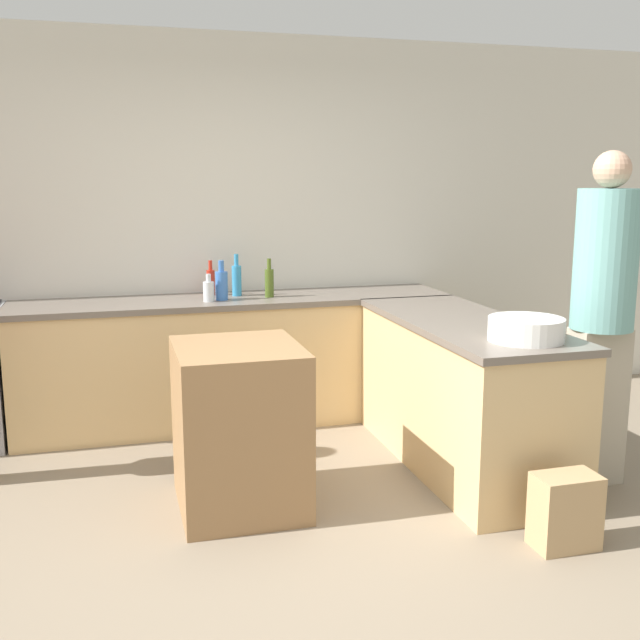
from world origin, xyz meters
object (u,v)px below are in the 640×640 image
(dish_soap_bottle, at_px, (237,279))
(paper_bag, at_px, (565,511))
(mixing_bowl, at_px, (526,329))
(island_table, at_px, (239,427))
(water_bottle_blue, at_px, (222,284))
(hot_sauce_bottle, at_px, (211,281))
(person_at_peninsula, at_px, (602,307))
(vinegar_bottle_clear, at_px, (209,291))
(olive_oil_bottle, at_px, (269,282))

(dish_soap_bottle, bearing_deg, paper_bag, -64.08)
(dish_soap_bottle, relative_size, paper_bag, 0.83)
(mixing_bowl, height_order, dish_soap_bottle, dish_soap_bottle)
(island_table, relative_size, water_bottle_blue, 3.20)
(hot_sauce_bottle, distance_m, person_at_peninsula, 2.61)
(island_table, relative_size, paper_bag, 2.43)
(mixing_bowl, bearing_deg, vinegar_bottle_clear, 130.21)
(water_bottle_blue, distance_m, dish_soap_bottle, 0.20)
(vinegar_bottle_clear, distance_m, paper_bag, 2.66)
(water_bottle_blue, height_order, vinegar_bottle_clear, water_bottle_blue)
(mixing_bowl, height_order, water_bottle_blue, water_bottle_blue)
(hot_sauce_bottle, distance_m, vinegar_bottle_clear, 0.28)
(water_bottle_blue, bearing_deg, olive_oil_bottle, 6.15)
(hot_sauce_bottle, height_order, olive_oil_bottle, olive_oil_bottle)
(island_table, distance_m, paper_bag, 1.65)
(person_at_peninsula, distance_m, paper_bag, 1.21)
(hot_sauce_bottle, distance_m, olive_oil_bottle, 0.43)
(water_bottle_blue, relative_size, person_at_peninsula, 0.15)
(island_table, distance_m, dish_soap_bottle, 1.61)
(mixing_bowl, xyz_separation_m, dish_soap_bottle, (-1.18, 1.85, 0.06))
(dish_soap_bottle, relative_size, person_at_peninsula, 0.16)
(vinegar_bottle_clear, relative_size, paper_bag, 0.52)
(island_table, bearing_deg, hot_sauce_bottle, 87.32)
(vinegar_bottle_clear, relative_size, person_at_peninsula, 0.10)
(water_bottle_blue, height_order, paper_bag, water_bottle_blue)
(dish_soap_bottle, xyz_separation_m, vinegar_bottle_clear, (-0.22, -0.20, -0.04))
(dish_soap_bottle, distance_m, person_at_peninsula, 2.43)
(person_at_peninsula, bearing_deg, mixing_bowl, -164.48)
(water_bottle_blue, distance_m, hot_sauce_bottle, 0.23)
(dish_soap_bottle, distance_m, olive_oil_bottle, 0.24)
(hot_sauce_bottle, height_order, person_at_peninsula, person_at_peninsula)
(hot_sauce_bottle, distance_m, dish_soap_bottle, 0.19)
(island_table, bearing_deg, dish_soap_bottle, 80.62)
(island_table, bearing_deg, paper_bag, -31.88)
(mixing_bowl, xyz_separation_m, vinegar_bottle_clear, (-1.40, 1.66, 0.01))
(hot_sauce_bottle, xyz_separation_m, dish_soap_bottle, (0.17, -0.08, 0.02))
(water_bottle_blue, xyz_separation_m, paper_bag, (1.27, -2.19, -0.82))
(olive_oil_bottle, xyz_separation_m, person_at_peninsula, (1.53, -1.58, 0.02))
(dish_soap_bottle, bearing_deg, mixing_bowl, -57.56)
(water_bottle_blue, bearing_deg, mixing_bowl, -52.44)
(water_bottle_blue, bearing_deg, dish_soap_bottle, 50.16)
(mixing_bowl, height_order, person_at_peninsula, person_at_peninsula)
(island_table, bearing_deg, olive_oil_bottle, 71.61)
(water_bottle_blue, relative_size, vinegar_bottle_clear, 1.45)
(olive_oil_bottle, bearing_deg, hot_sauce_bottle, 153.07)
(hot_sauce_bottle, bearing_deg, mixing_bowl, -55.01)
(hot_sauce_bottle, xyz_separation_m, vinegar_bottle_clear, (-0.05, -0.27, -0.02))
(person_at_peninsula, relative_size, paper_bag, 5.20)
(dish_soap_bottle, bearing_deg, olive_oil_bottle, -29.48)
(mixing_bowl, height_order, paper_bag, mixing_bowl)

